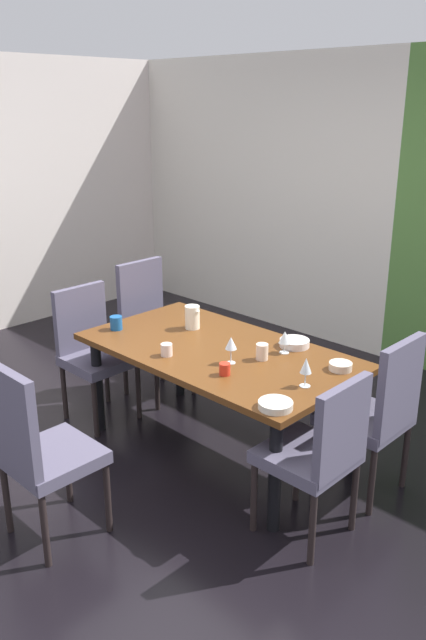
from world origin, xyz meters
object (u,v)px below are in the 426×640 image
(wine_glass_west, at_px, (285,338))
(serving_bowl_east, at_px, (294,343))
(dining_table, at_px, (218,360))
(serving_bowl_center, at_px, (276,405))
(wine_glass_north, at_px, (231,344))
(cup_left, at_px, (225,369))
(chair_head_near, at_px, (37,447))
(chair_right_near, at_px, (319,450))
(serving_bowl_near_window, at_px, (340,366))
(cup_front, at_px, (116,323))
(cup_south, at_px, (262,352))
(chair_right_far, at_px, (378,410))
(pitcher_corner, at_px, (192,317))
(chair_left_near, at_px, (92,347))
(cup_right, at_px, (167,350))
(wine_glass_rear, at_px, (306,366))
(chair_left_far, at_px, (151,324))

(wine_glass_west, height_order, serving_bowl_east, wine_glass_west)
(dining_table, xyz_separation_m, serving_bowl_center, (0.77, -0.38, 0.10))
(wine_glass_north, height_order, cup_left, wine_glass_north)
(chair_head_near, bearing_deg, chair_right_near, 44.98)
(serving_bowl_near_window, bearing_deg, cup_front, -161.56)
(wine_glass_north, height_order, cup_south, wine_glass_north)
(chair_right_far, relative_size, cup_front, 10.59)
(wine_glass_north, xyz_separation_m, cup_left, (0.09, -0.15, -0.09))
(pitcher_corner, bearing_deg, cup_south, -7.06)
(chair_left_near, relative_size, chair_head_near, 0.95)
(wine_glass_west, relative_size, cup_right, 1.87)
(chair_left_near, height_order, wine_glass_north, chair_left_near)
(pitcher_corner, bearing_deg, chair_head_near, -76.12)
(cup_left, relative_size, pitcher_corner, 0.43)
(wine_glass_west, relative_size, serving_bowl_east, 0.75)
(cup_front, height_order, cup_south, cup_south)
(chair_head_near, distance_m, cup_front, 1.29)
(wine_glass_west, relative_size, serving_bowl_near_window, 1.06)
(wine_glass_west, relative_size, serving_bowl_center, 0.79)
(cup_south, relative_size, cup_right, 1.30)
(chair_head_near, distance_m, serving_bowl_center, 1.23)
(cup_south, bearing_deg, serving_bowl_center, -43.76)
(serving_bowl_center, height_order, cup_left, cup_left)
(cup_front, bearing_deg, dining_table, 17.49)
(serving_bowl_east, bearing_deg, cup_front, -150.57)
(chair_left_near, bearing_deg, chair_right_far, 105.79)
(cup_south, height_order, pitcher_corner, pitcher_corner)
(cup_south, bearing_deg, serving_bowl_east, 87.61)
(chair_right_far, relative_size, cup_left, 14.14)
(chair_right_far, xyz_separation_m, cup_left, (-0.69, -0.54, 0.21))
(chair_head_near, height_order, serving_bowl_east, chair_head_near)
(wine_glass_west, relative_size, pitcher_corner, 0.88)
(wine_glass_rear, distance_m, serving_bowl_east, 0.59)
(dining_table, relative_size, cup_right, 23.20)
(chair_right_far, relative_size, cup_right, 13.00)
(pitcher_corner, bearing_deg, chair_left_near, -144.72)
(serving_bowl_east, distance_m, cup_left, 0.63)
(chair_right_far, bearing_deg, chair_left_near, 105.79)
(cup_left, distance_m, pitcher_corner, 0.80)
(chair_right_near, height_order, chair_left_near, chair_left_near)
(chair_left_near, height_order, cup_south, chair_left_near)
(serving_bowl_near_window, bearing_deg, chair_right_near, -65.47)
(chair_left_near, relative_size, serving_bowl_center, 5.37)
(cup_front, bearing_deg, chair_left_far, 116.09)
(chair_left_near, relative_size, pitcher_corner, 5.94)
(serving_bowl_near_window, bearing_deg, cup_south, -155.01)
(cup_right, bearing_deg, wine_glass_north, 27.63)
(wine_glass_west, bearing_deg, chair_right_near, -38.83)
(chair_left_far, bearing_deg, chair_right_near, 74.22)
(serving_bowl_east, relative_size, serving_bowl_center, 1.06)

